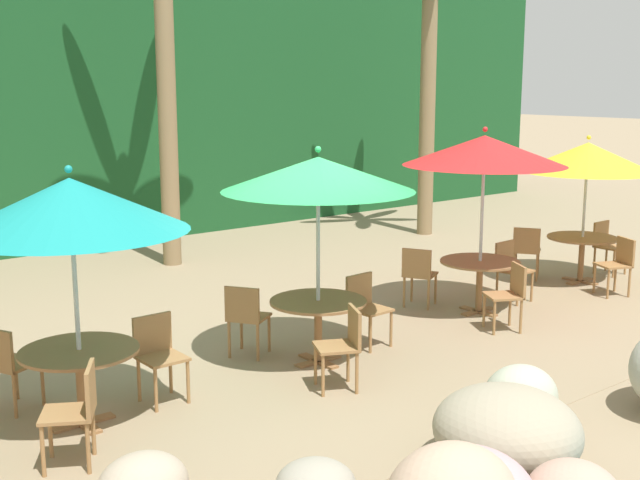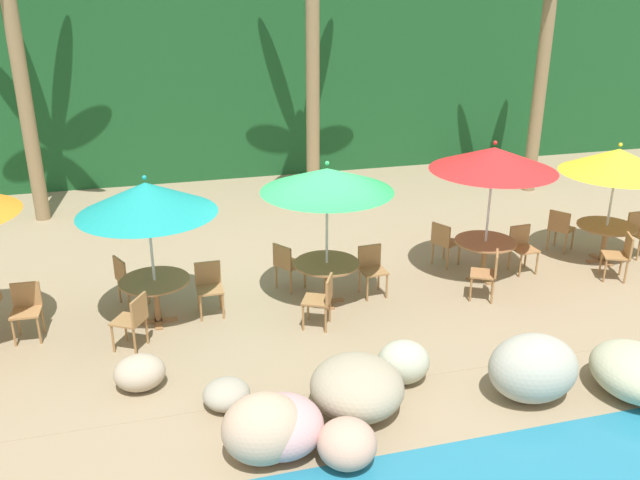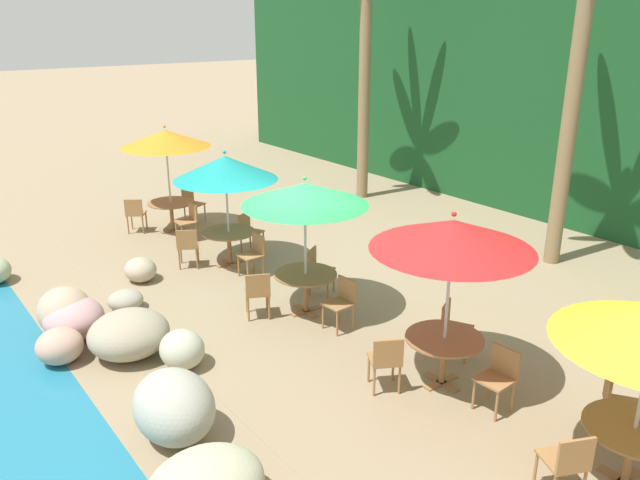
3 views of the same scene
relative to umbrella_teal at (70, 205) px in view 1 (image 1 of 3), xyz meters
The scene contains 25 objects.
ground_plane 3.33m from the umbrella_teal, ahead, with size 120.00×120.00×0.00m, color #937F60.
terrace_deck 3.33m from the umbrella_teal, ahead, with size 18.00×5.20×0.01m.
foliage_backdrop 9.42m from the umbrella_teal, 73.91° to the left, with size 28.00×2.40×6.00m.
umbrella_teal is the anchor object (origin of this frame).
dining_table_teal 1.47m from the umbrella_teal, behind, with size 1.10×1.10×0.74m.
chair_teal_seaward 1.79m from the umbrella_teal, ahead, with size 0.42×0.43×0.87m.
chair_teal_inland 1.79m from the umbrella_teal, 120.81° to the left, with size 0.56×0.56×0.87m.
chair_teal_left 1.79m from the umbrella_teal, 114.12° to the right, with size 0.58×0.58×0.87m.
umbrella_green 2.80m from the umbrella_teal, ahead, with size 2.15×2.15×2.48m.
dining_table_green 3.16m from the umbrella_teal, ahead, with size 1.10×1.10×0.74m.
chair_green_seaward 3.97m from the umbrella_teal, ahead, with size 0.44×0.45×0.87m.
chair_green_inland 2.82m from the umbrella_teal, 15.19° to the left, with size 0.59×0.59×0.87m.
chair_green_left 3.08m from the umbrella_teal, 18.78° to the right, with size 0.57×0.57×0.87m.
umbrella_red 5.83m from the umbrella_teal, ahead, with size 2.20×2.20×2.57m.
dining_table_red 6.01m from the umbrella_teal, ahead, with size 1.10×1.10×0.74m.
chair_red_seaward 6.86m from the umbrella_teal, ahead, with size 0.44×0.45×0.87m.
chair_red_inland 5.65m from the umbrella_teal, ahead, with size 0.57×0.57×0.87m.
chair_red_left 5.75m from the umbrella_teal, ahead, with size 0.58×0.58×0.87m.
umbrella_yellow 8.47m from the umbrella_teal, ahead, with size 2.07×2.07×2.35m.
dining_table_yellow 8.59m from the umbrella_teal, ahead, with size 1.10×1.10×0.74m.
chair_yellow_seaward 9.45m from the umbrella_teal, ahead, with size 0.42×0.43×0.87m.
chair_yellow_inland 8.12m from the umbrella_teal, ahead, with size 0.59×0.59×0.87m.
chair_yellow_left 8.35m from the umbrella_teal, ahead, with size 0.56×0.56×0.87m.
palm_tree_second 7.22m from the umbrella_teal, 54.11° to the left, with size 3.15×2.76×6.62m.
palm_tree_third 10.87m from the umbrella_teal, 26.75° to the left, with size 3.10×2.81×5.56m.
Camera 1 is at (-5.39, -7.02, 3.18)m, focal length 45.86 mm.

